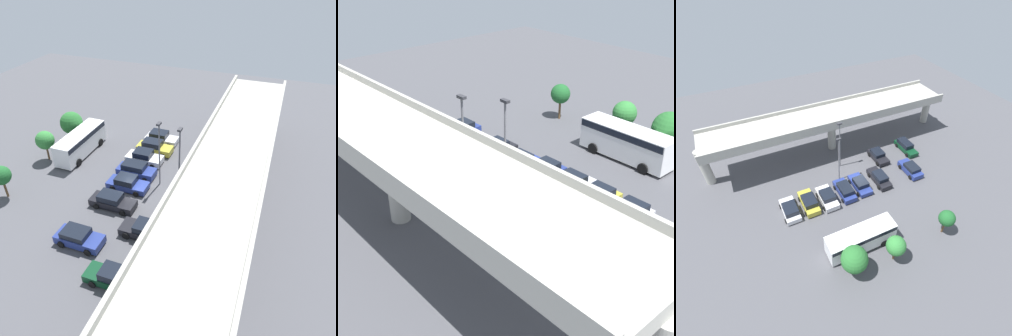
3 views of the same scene
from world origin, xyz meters
The scene contains 17 objects.
ground_plane centered at (0.00, 0.00, 0.00)m, with size 86.15×86.15×0.00m, color #4C4C51.
highway_overpass centered at (0.00, 10.06, 6.01)m, with size 41.58×6.79×7.37m.
parked_car_0 centered at (-10.99, -1.00, 0.73)m, with size 2.22×4.33×1.57m.
parked_car_1 centered at (-8.26, -0.87, 0.78)m, with size 2.14×4.55×1.67m.
parked_car_2 centered at (-5.63, -1.11, 0.75)m, with size 2.26×4.48×1.65m.
parked_car_3 centered at (-2.82, -0.94, 0.77)m, with size 2.11×4.50×1.61m.
parked_car_4 centered at (-0.20, -0.76, 0.70)m, with size 2.19×4.53×1.52m.
parked_car_5 centered at (3.05, -0.87, 0.71)m, with size 2.05×4.75×1.54m.
parked_car_6 centered at (5.67, 3.83, 0.70)m, with size 2.17×4.34×1.48m.
parked_car_7 centered at (8.57, -1.27, 0.73)m, with size 2.14×4.35×1.51m.
parked_car_8 centered at (11.28, 3.86, 0.76)m, with size 1.98×4.89×1.60m.
shuttle_bus centered at (-4.83, -9.49, 1.77)m, with size 8.44×2.69×2.96m.
lamp_post_near_aisle centered at (-0.81, 4.96, 4.75)m, with size 0.70×0.35×8.12m.
lamp_post_mid_lot centered at (-2.22, 2.26, 4.47)m, with size 0.70×0.35×7.58m.
tree_front_left centered at (-7.10, -12.13, 2.84)m, with size 2.97×2.97×4.33m.
tree_front_centre centered at (-2.19, -12.62, 2.71)m, with size 2.27×2.27×3.86m.
tree_front_right centered at (5.46, -12.18, 2.71)m, with size 2.02×2.02×3.75m.
Camera 1 is at (25.13, 13.27, 22.22)m, focal length 35.00 mm.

